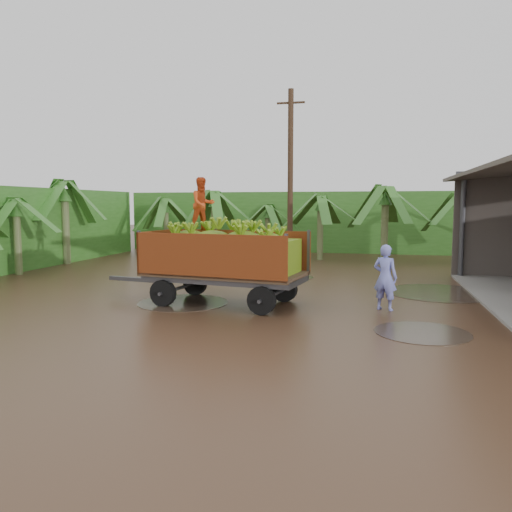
% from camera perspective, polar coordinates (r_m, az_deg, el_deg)
% --- Properties ---
extents(ground, '(100.00, 100.00, 0.00)m').
position_cam_1_polar(ground, '(15.33, 5.82, -4.83)').
color(ground, black).
rests_on(ground, ground).
extents(hedge_north, '(22.00, 3.00, 3.60)m').
position_cam_1_polar(hedge_north, '(31.20, 5.93, 3.95)').
color(hedge_north, '#2D661E').
rests_on(hedge_north, ground).
extents(hedge_west, '(3.00, 18.00, 3.60)m').
position_cam_1_polar(hedge_west, '(24.74, -26.91, 2.84)').
color(hedge_west, '#2D661E').
rests_on(hedge_west, ground).
extents(banana_trailer, '(6.33, 2.81, 3.65)m').
position_cam_1_polar(banana_trailer, '(14.24, -3.65, -0.09)').
color(banana_trailer, '#983D15').
rests_on(banana_trailer, ground).
extents(man_blue, '(0.76, 0.64, 1.79)m').
position_cam_1_polar(man_blue, '(13.89, 14.55, -2.37)').
color(man_blue, '#7D85E4').
rests_on(man_blue, ground).
extents(utility_pole, '(1.20, 0.24, 7.73)m').
position_cam_1_polar(utility_pole, '(21.83, 3.94, 8.72)').
color(utility_pole, '#47301E').
rests_on(utility_pole, ground).
extents(banana_plants, '(24.79, 21.06, 4.22)m').
position_cam_1_polar(banana_plants, '(22.29, -6.45, 3.23)').
color(banana_plants, '#2D661E').
rests_on(banana_plants, ground).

